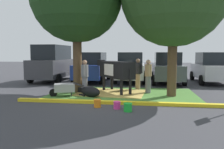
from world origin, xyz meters
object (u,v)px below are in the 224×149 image
(sedan_silver, at_px, (211,68))
(sedan_blue, at_px, (93,67))
(cow_holstein, at_px, (115,70))
(bucket_green, at_px, (128,107))
(calf_lying, at_px, (90,92))
(wheelbarrow, at_px, (64,88))
(hatchback_white, at_px, (131,67))
(bucket_pink, at_px, (117,105))
(person_handler, at_px, (138,73))
(sedan_red, at_px, (167,68))
(bucket_orange, at_px, (97,103))
(person_visitor_near, at_px, (85,76))
(suv_dark_grey, at_px, (53,63))
(person_visitor_far, at_px, (148,75))

(sedan_silver, bearing_deg, sedan_blue, -176.80)
(cow_holstein, relative_size, bucket_green, 8.77)
(calf_lying, height_order, wheelbarrow, wheelbarrow)
(bucket_green, distance_m, hatchback_white, 8.28)
(calf_lying, bearing_deg, bucket_green, -51.55)
(bucket_pink, bearing_deg, bucket_green, -37.74)
(hatchback_white, bearing_deg, bucket_green, -87.33)
(person_handler, bearing_deg, calf_lying, -132.23)
(cow_holstein, relative_size, sedan_red, 0.61)
(cow_holstein, bearing_deg, sedan_red, 55.27)
(cow_holstein, xyz_separation_m, calf_lying, (-0.99, -1.31, -0.90))
(calf_lying, relative_size, bucket_orange, 4.37)
(person_visitor_near, height_order, suv_dark_grey, suv_dark_grey)
(cow_holstein, xyz_separation_m, person_visitor_near, (-1.37, -0.74, -0.25))
(cow_holstein, distance_m, sedan_silver, 7.43)
(bucket_orange, distance_m, suv_dark_grey, 8.89)
(sedan_silver, bearing_deg, sedan_red, -172.53)
(sedan_red, bearing_deg, calf_lying, -125.32)
(person_visitor_far, xyz_separation_m, bucket_pink, (-1.13, -3.34, -0.75))
(person_handler, bearing_deg, suv_dark_grey, 152.31)
(person_visitor_far, distance_m, bucket_orange, 3.78)
(person_visitor_near, distance_m, sedan_blue, 4.97)
(wheelbarrow, xyz_separation_m, suv_dark_grey, (-2.81, 5.57, 0.88))
(bucket_orange, xyz_separation_m, sedan_red, (3.18, 7.47, 0.83))
(person_handler, distance_m, person_visitor_far, 1.16)
(bucket_pink, bearing_deg, person_handler, 82.12)
(person_handler, relative_size, person_visitor_far, 1.01)
(calf_lying, height_order, suv_dark_grey, suv_dark_grey)
(sedan_blue, bearing_deg, sedan_silver, 3.20)
(person_handler, xyz_separation_m, bucket_green, (-0.20, -4.69, -0.75))
(sedan_red, bearing_deg, bucket_green, -104.41)
(bucket_green, bearing_deg, cow_holstein, 103.70)
(bucket_orange, height_order, sedan_blue, sedan_blue)
(sedan_blue, bearing_deg, bucket_pink, -70.95)
(bucket_green, height_order, hatchback_white, hatchback_white)
(person_visitor_far, relative_size, sedan_blue, 0.38)
(sedan_red, bearing_deg, bucket_orange, -113.07)
(wheelbarrow, bearing_deg, hatchback_white, 65.49)
(hatchback_white, bearing_deg, cow_holstein, -96.50)
(calf_lying, bearing_deg, suv_dark_grey, 126.02)
(wheelbarrow, bearing_deg, cow_holstein, 32.27)
(calf_lying, relative_size, person_visitor_near, 0.77)
(wheelbarrow, relative_size, sedan_blue, 0.36)
(person_visitor_near, bearing_deg, calf_lying, -56.63)
(sedan_blue, relative_size, hatchback_white, 1.00)
(suv_dark_grey, height_order, sedan_red, suv_dark_grey)
(person_visitor_far, bearing_deg, bucket_pink, -108.70)
(person_handler, bearing_deg, hatchback_white, 99.36)
(bucket_orange, bearing_deg, person_handler, 72.37)
(suv_dark_grey, bearing_deg, bucket_green, -53.23)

